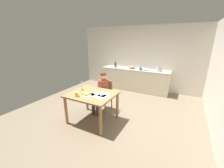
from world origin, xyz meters
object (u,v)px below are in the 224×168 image
at_px(book_magazine, 86,94).
at_px(bottle_oil, 115,64).
at_px(person_seated, 102,89).
at_px(mixing_bowl, 132,67).
at_px(chair_at_table, 105,94).
at_px(sink_unit, 145,69).
at_px(candlestick, 82,88).
at_px(wine_glass_near_sink, 138,66).
at_px(wine_glass_by_kettle, 135,66).
at_px(stovetop_kettle, 160,69).
at_px(teacup_on_counter, 141,69).
at_px(dining_table, 92,98).
at_px(wine_glass_back_left, 132,65).
at_px(bottle_vinegar, 116,65).
at_px(coffee_mug, 77,94).

bearing_deg(book_magazine, bottle_oil, 104.76).
height_order(person_seated, mixing_bowl, person_seated).
xyz_separation_m(chair_at_table, sink_unit, (0.62, 2.10, 0.42)).
bearing_deg(candlestick, bottle_oil, 98.99).
distance_m(wine_glass_near_sink, wine_glass_by_kettle, 0.11).
bearing_deg(stovetop_kettle, teacup_on_counter, -167.76).
relative_size(sink_unit, stovetop_kettle, 1.64).
bearing_deg(wine_glass_near_sink, book_magazine, -95.39).
height_order(chair_at_table, stovetop_kettle, stovetop_kettle).
bearing_deg(stovetop_kettle, dining_table, -111.68).
xyz_separation_m(person_seated, teacup_on_counter, (0.50, 2.09, 0.27)).
distance_m(person_seated, sink_unit, 2.35).
bearing_deg(wine_glass_back_left, chair_at_table, -90.74).
relative_size(chair_at_table, bottle_vinegar, 3.56).
bearing_deg(sink_unit, bottle_oil, 176.76).
relative_size(candlestick, sink_unit, 0.69).
xyz_separation_m(book_magazine, sink_unit, (0.65, 2.94, 0.14)).
bearing_deg(wine_glass_near_sink, bottle_oil, -176.24).
distance_m(dining_table, bottle_oil, 3.04).
bearing_deg(mixing_bowl, teacup_on_counter, -21.74).
bearing_deg(wine_glass_back_left, candlestick, -96.77).
distance_m(candlestick, stovetop_kettle, 3.13).
height_order(candlestick, book_magazine, candlestick).
relative_size(candlestick, stovetop_kettle, 1.13).
height_order(book_magazine, bottle_oil, bottle_oil).
relative_size(dining_table, person_seated, 0.95).
relative_size(candlestick, wine_glass_near_sink, 1.61).
distance_m(coffee_mug, wine_glass_by_kettle, 3.31).
bearing_deg(dining_table, stovetop_kettle, 68.32).
bearing_deg(teacup_on_counter, mixing_bowl, 158.26).
xyz_separation_m(bottle_oil, wine_glass_back_left, (0.79, 0.07, 0.00)).
bearing_deg(mixing_bowl, sink_unit, -1.25).
bearing_deg(mixing_bowl, person_seated, -92.03).
xyz_separation_m(stovetop_kettle, teacup_on_counter, (-0.69, -0.15, -0.05)).
xyz_separation_m(wine_glass_near_sink, wine_glass_back_left, (-0.23, 0.00, 0.00)).
height_order(person_seated, sink_unit, person_seated).
bearing_deg(dining_table, book_magazine, -125.88).
bearing_deg(teacup_on_counter, chair_at_table, -103.99).
distance_m(chair_at_table, person_seated, 0.23).
bearing_deg(bottle_vinegar, teacup_on_counter, -2.93).
relative_size(mixing_bowl, stovetop_kettle, 1.16).
distance_m(mixing_bowl, stovetop_kettle, 1.11).
relative_size(mixing_bowl, wine_glass_near_sink, 1.66).
bearing_deg(coffee_mug, wine_glass_near_sink, 82.76).
relative_size(bottle_oil, teacup_on_counter, 1.99).
xyz_separation_m(book_magazine, teacup_on_counter, (0.51, 2.79, 0.17)).
bearing_deg(wine_glass_near_sink, wine_glass_by_kettle, 180.00).
relative_size(chair_at_table, wine_glass_back_left, 5.76).
height_order(coffee_mug, wine_glass_near_sink, wine_glass_near_sink).
bearing_deg(coffee_mug, candlestick, 112.33).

